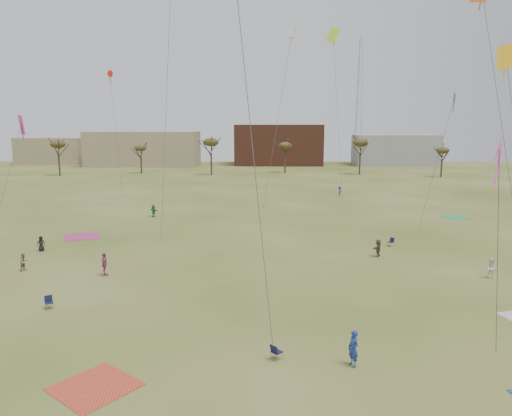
{
  "coord_description": "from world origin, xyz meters",
  "views": [
    {
      "loc": [
        0.62,
        -25.74,
        12.21
      ],
      "look_at": [
        0.0,
        12.0,
        5.5
      ],
      "focal_mm": 33.25,
      "sensor_mm": 36.0,
      "label": 1
    }
  ],
  "objects_px": {
    "camp_chair_left": "(49,305)",
    "radio_tower": "(359,101)",
    "flyer_near_right": "(353,348)",
    "camp_chair_right": "(391,244)",
    "camp_chair_center": "(277,355)"
  },
  "relations": [
    {
      "from": "flyer_near_right",
      "to": "camp_chair_right",
      "type": "xyz_separation_m",
      "value": [
        8.3,
        24.26,
        -0.7
      ]
    },
    {
      "from": "camp_chair_left",
      "to": "radio_tower",
      "type": "distance_m",
      "value": 129.95
    },
    {
      "from": "flyer_near_right",
      "to": "camp_chair_center",
      "type": "bearing_deg",
      "value": -122.3
    },
    {
      "from": "flyer_near_right",
      "to": "radio_tower",
      "type": "distance_m",
      "value": 131.86
    },
    {
      "from": "camp_chair_left",
      "to": "radio_tower",
      "type": "height_order",
      "value": "radio_tower"
    },
    {
      "from": "camp_chair_left",
      "to": "camp_chair_right",
      "type": "xyz_separation_m",
      "value": [
        27.24,
        16.94,
        0.0
      ]
    },
    {
      "from": "flyer_near_right",
      "to": "camp_chair_right",
      "type": "height_order",
      "value": "flyer_near_right"
    },
    {
      "from": "radio_tower",
      "to": "camp_chair_right",
      "type": "bearing_deg",
      "value": -99.02
    },
    {
      "from": "camp_chair_center",
      "to": "radio_tower",
      "type": "height_order",
      "value": "radio_tower"
    },
    {
      "from": "flyer_near_right",
      "to": "radio_tower",
      "type": "relative_size",
      "value": 0.05
    },
    {
      "from": "camp_chair_right",
      "to": "radio_tower",
      "type": "relative_size",
      "value": 0.02
    },
    {
      "from": "camp_chair_left",
      "to": "camp_chair_center",
      "type": "height_order",
      "value": "same"
    },
    {
      "from": "camp_chair_left",
      "to": "camp_chair_center",
      "type": "xyz_separation_m",
      "value": [
        15.06,
        -6.69,
        0.0
      ]
    },
    {
      "from": "camp_chair_left",
      "to": "camp_chair_right",
      "type": "distance_m",
      "value": 32.07
    },
    {
      "from": "radio_tower",
      "to": "camp_chair_center",
      "type": "bearing_deg",
      "value": -102.67
    }
  ]
}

